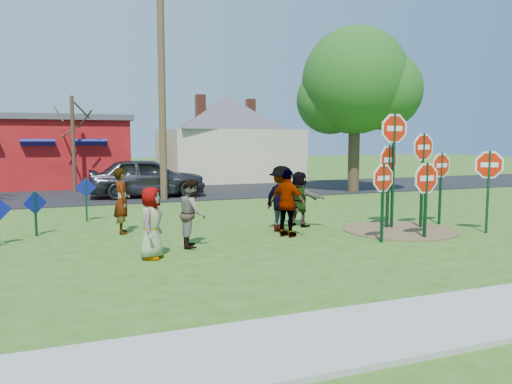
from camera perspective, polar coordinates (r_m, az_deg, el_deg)
ground at (r=13.63m, az=-1.86°, el=-4.97°), size 120.00×120.00×0.00m
sidewalk at (r=7.46m, az=17.51°, el=-14.28°), size 22.00×1.80×0.08m
road at (r=24.66m, az=-10.80°, el=-0.09°), size 120.00×7.50×0.04m
dirt_patch at (r=14.89m, az=16.08°, el=-4.20°), size 3.20×3.20×0.03m
red_building at (r=30.64m, az=-23.35°, el=4.34°), size 9.40×7.69×3.90m
cream_house at (r=32.20m, az=-3.34°, el=6.58°), size 9.40×9.40×6.50m
stop_sign_a at (r=12.87m, az=14.30°, el=0.75°), size 0.95×0.22×2.12m
stop_sign_b at (r=15.00m, az=15.48°, el=5.66°), size 1.16×0.08×3.49m
stop_sign_c at (r=15.29m, az=18.53°, el=3.68°), size 1.08×0.17×2.92m
stop_sign_d at (r=16.20m, az=20.39°, el=2.29°), size 1.01×0.14×2.33m
stop_sign_e at (r=13.77m, az=18.87°, el=0.89°), size 1.12×0.15×2.15m
stop_sign_f at (r=15.14m, az=25.07°, el=2.17°), size 0.90×0.55×2.43m
stop_sign_g at (r=14.98m, az=14.88°, el=2.72°), size 1.10×0.45×2.60m
blue_diamond_c at (r=14.66m, az=-23.91°, el=-1.72°), size 0.59×0.30×1.23m
blue_diamond_d at (r=16.64m, az=-18.85°, el=-0.23°), size 0.63×0.13×1.41m
person_a at (r=11.08m, az=-11.89°, el=-3.49°), size 0.80×0.92×1.58m
person_b at (r=14.24m, az=-15.08°, el=-0.98°), size 0.46×0.68×1.82m
person_c at (r=12.16m, az=-7.28°, el=-2.39°), size 0.81×0.93×1.65m
person_d at (r=14.00m, az=2.93°, el=-0.81°), size 1.05×1.37×1.87m
person_e at (r=13.31m, az=3.67°, el=-1.30°), size 0.96×1.12×1.81m
person_f at (r=14.97m, az=4.98°, el=-0.78°), size 1.20×1.58×1.66m
suv at (r=22.89m, az=-12.31°, el=1.67°), size 5.28×2.39×1.76m
utility_pole at (r=21.80m, az=-10.72°, el=12.57°), size 2.33×0.76×9.74m
leafy_tree at (r=25.05m, az=11.53°, el=11.72°), size 5.62×5.13×7.98m
bare_tree_east at (r=25.97m, az=-20.20°, el=6.63°), size 1.80×1.80×4.70m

